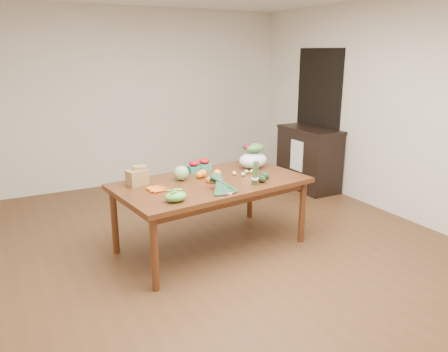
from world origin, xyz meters
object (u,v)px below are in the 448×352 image
dining_table (211,215)px  asparagus_bundle (255,173)px  cabinet (309,158)px  mandarin_cluster (215,178)px  salad_bag (253,157)px  paper_bag (137,176)px  kale_bunch (224,184)px  cabbage (181,173)px

dining_table → asparagus_bundle: asparagus_bundle is taller
cabinet → mandarin_cluster: bearing=-150.5°
salad_bag → paper_bag: bearing=-179.2°
paper_bag → kale_bunch: bearing=-43.3°
mandarin_cluster → dining_table: bearing=118.2°
cabbage → dining_table: bearing=-32.8°
dining_table → mandarin_cluster: mandarin_cluster is taller
cabinet → paper_bag: cabinet is taller
cabbage → paper_bag: bearing=173.3°
mandarin_cluster → asparagus_bundle: (0.32, -0.28, 0.09)m
kale_bunch → asparagus_bundle: size_ratio=1.60×
paper_bag → asparagus_bundle: bearing=-27.3°
cabbage → asparagus_bundle: (0.60, -0.49, 0.05)m
cabinet → paper_bag: size_ratio=3.86×
dining_table → cabbage: (-0.26, 0.17, 0.45)m
asparagus_bundle → salad_bag: salad_bag is taller
dining_table → cabbage: size_ratio=12.54×
cabinet → dining_table: bearing=-151.6°
kale_bunch → salad_bag: (0.72, 0.64, 0.05)m
dining_table → kale_bunch: size_ratio=4.89×
dining_table → asparagus_bundle: (0.34, -0.32, 0.50)m
cabbage → kale_bunch: bearing=-70.3°
cabinet → salad_bag: 1.94m
mandarin_cluster → asparagus_bundle: bearing=-41.4°
cabbage → kale_bunch: kale_bunch is taller
dining_table → paper_bag: paper_bag is taller
paper_bag → cabbage: bearing=-6.7°
kale_bunch → asparagus_bundle: (0.40, 0.08, 0.05)m
cabinet → asparagus_bundle: asparagus_bundle is taller
salad_bag → asparagus_bundle: bearing=-119.6°
dining_table → mandarin_cluster: 0.42m
paper_bag → salad_bag: bearing=0.8°
asparagus_bundle → salad_bag: 0.65m
mandarin_cluster → salad_bag: 0.70m
paper_bag → mandarin_cluster: size_ratio=1.47×
mandarin_cluster → kale_bunch: 0.37m
paper_bag → asparagus_bundle: size_ratio=1.06×
dining_table → salad_bag: bearing=12.5°
cabinet → mandarin_cluster: (-2.25, -1.27, 0.32)m
paper_bag → asparagus_bundle: (1.06, -0.55, 0.03)m
dining_table → cabinet: cabinet is taller
paper_bag → mandarin_cluster: bearing=-19.7°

